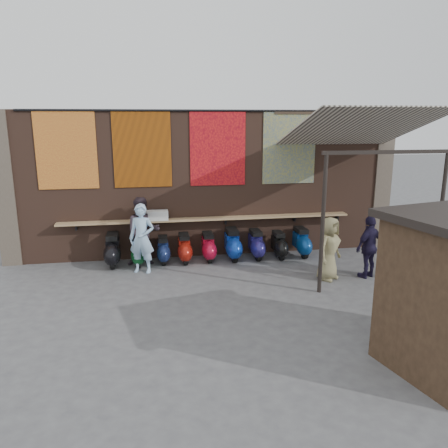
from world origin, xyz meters
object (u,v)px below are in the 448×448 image
scooter_stool_2 (163,250)px  diner_right (143,231)px  scooter_stool_0 (113,250)px  shopper_grey (433,244)px  shopper_tan (329,249)px  scooter_stool_8 (301,242)px  scooter_stool_7 (279,245)px  scooter_stool_6 (256,245)px  scooter_stool_1 (138,252)px  shelf_box (156,215)px  scooter_stool_4 (208,247)px  scooter_stool_3 (184,248)px  shopper_navy (369,247)px  diner_left (142,239)px  scooter_stool_5 (232,245)px

scooter_stool_2 → diner_right: (-0.51, -0.05, 0.55)m
scooter_stool_0 → shopper_grey: shopper_grey is taller
shopper_grey → shopper_tan: shopper_grey is taller
scooter_stool_8 → shopper_tan: bearing=-89.8°
scooter_stool_2 → scooter_stool_7: size_ratio=0.97×
scooter_stool_6 → scooter_stool_8: 1.31m
scooter_stool_1 → shopper_grey: (6.81, -2.41, 0.58)m
shelf_box → diner_right: (-0.36, -0.30, -0.35)m
scooter_stool_0 → scooter_stool_8: size_ratio=1.07×
shelf_box → scooter_stool_4: shelf_box is taller
scooter_stool_6 → scooter_stool_0: bearing=179.9°
scooter_stool_0 → scooter_stool_2: scooter_stool_0 is taller
scooter_stool_2 → scooter_stool_7: 3.18m
scooter_stool_3 → shopper_navy: shopper_navy is taller
scooter_stool_3 → scooter_stool_2: bearing=176.5°
scooter_stool_3 → scooter_stool_7: (2.62, -0.06, -0.02)m
scooter_stool_2 → scooter_stool_3: (0.56, -0.03, 0.03)m
scooter_stool_4 → diner_left: diner_left is taller
scooter_stool_5 → diner_right: (-2.38, -0.01, 0.48)m
scooter_stool_4 → shopper_grey: shopper_grey is taller
scooter_stool_2 → scooter_stool_4: scooter_stool_4 is taller
scooter_stool_1 → shopper_navy: 5.84m
scooter_stool_2 → shopper_grey: 6.67m
shelf_box → scooter_stool_6: bearing=-6.1°
scooter_stool_5 → scooter_stool_7: bearing=-2.5°
scooter_stool_3 → diner_right: 1.19m
shelf_box → shopper_tan: bearing=-28.3°
scooter_stool_6 → diner_left: bearing=-168.7°
scooter_stool_0 → scooter_stool_8: 5.16m
scooter_stool_3 → shopper_navy: size_ratio=0.52×
scooter_stool_3 → shelf_box: bearing=158.1°
scooter_stool_0 → shopper_navy: bearing=-17.2°
scooter_stool_3 → shopper_grey: 6.14m
shelf_box → shopper_grey: size_ratio=0.33×
shopper_navy → scooter_stool_0: bearing=-42.0°
scooter_stool_4 → shopper_grey: (4.94, -2.51, 0.56)m
shelf_box → shopper_navy: 5.50m
scooter_stool_5 → shopper_tan: shopper_tan is taller
shopper_navy → shopper_grey: bearing=131.3°
diner_left → shopper_tan: bearing=1.9°
shelf_box → shopper_grey: shopper_grey is taller
diner_left → diner_right: size_ratio=0.97×
shelf_box → diner_left: (-0.39, -0.90, -0.38)m
scooter_stool_6 → diner_right: bearing=-179.7°
shopper_tan → diner_right: bearing=119.3°
scooter_stool_1 → scooter_stool_2: scooter_stool_1 is taller
scooter_stool_1 → scooter_stool_3: size_ratio=0.97×
scooter_stool_2 → diner_left: bearing=-129.4°
shopper_navy → shopper_tan: 1.01m
scooter_stool_1 → scooter_stool_2: bearing=8.2°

